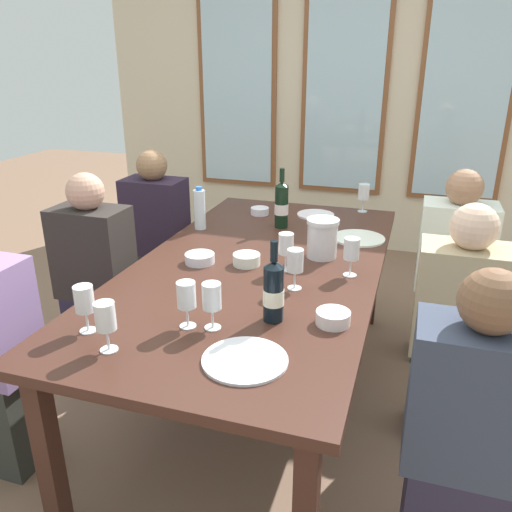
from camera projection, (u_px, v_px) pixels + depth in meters
ground_plane at (258, 395)px, 2.66m from camera, size 12.00×12.00×0.00m
back_wall_with_windows at (345, 81)px, 4.29m from camera, size 4.31×0.10×2.90m
dining_table at (258, 277)px, 2.42m from camera, size 1.11×2.16×0.74m
white_plate_0 at (316, 215)px, 3.11m from camera, size 0.22×0.22×0.01m
white_plate_1 at (245, 360)px, 1.63m from camera, size 0.28×0.28×0.01m
white_plate_2 at (359, 238)px, 2.72m from camera, size 0.28×0.28×0.01m
metal_pitcher at (322, 238)px, 2.44m from camera, size 0.16×0.16×0.19m
wine_bottle_0 at (281, 205)px, 2.86m from camera, size 0.08×0.08×0.34m
wine_bottle_1 at (274, 291)px, 1.85m from camera, size 0.08×0.08×0.31m
tasting_bowl_0 at (333, 318)px, 1.85m from camera, size 0.13×0.13×0.05m
tasting_bowl_1 at (247, 259)px, 2.38m from camera, size 0.13×0.13×0.05m
tasting_bowl_2 at (260, 211)px, 3.13m from camera, size 0.11×0.11×0.04m
tasting_bowl_3 at (200, 258)px, 2.40m from camera, size 0.14×0.14×0.04m
water_bottle at (200, 209)px, 2.84m from camera, size 0.06×0.06×0.24m
wine_glass_0 at (364, 193)px, 3.15m from camera, size 0.07×0.07×0.17m
wine_glass_1 at (105, 319)px, 1.65m from camera, size 0.07×0.07×0.17m
wine_glass_2 at (351, 251)px, 2.23m from camera, size 0.07×0.07×0.17m
wine_glass_3 at (286, 245)px, 2.28m from camera, size 0.07×0.07×0.17m
wine_glass_4 at (295, 263)px, 2.10m from camera, size 0.07×0.07×0.17m
wine_glass_5 at (84, 301)px, 1.77m from camera, size 0.07×0.07×0.17m
wine_glass_6 at (186, 296)px, 1.80m from camera, size 0.07×0.07×0.17m
wine_glass_7 at (212, 297)px, 1.79m from camera, size 0.07×0.07×0.17m
seated_person_0 at (97, 281)px, 2.73m from camera, size 0.38×0.24×1.11m
seated_person_1 at (457, 335)px, 2.21m from camera, size 0.38×0.24×1.11m
seated_person_3 at (466, 443)px, 1.59m from camera, size 0.38×0.24×1.11m
seated_person_4 at (157, 240)px, 3.33m from camera, size 0.38×0.24×1.11m
seated_person_5 at (451, 275)px, 2.81m from camera, size 0.38×0.24×1.11m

